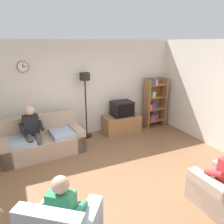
{
  "coord_description": "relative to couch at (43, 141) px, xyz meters",
  "views": [
    {
      "loc": [
        -1.75,
        -3.29,
        2.63
      ],
      "look_at": [
        0.24,
        1.14,
        1.07
      ],
      "focal_mm": 35.02,
      "sensor_mm": 36.0,
      "label": 1
    }
  ],
  "objects": [
    {
      "name": "back_wall_assembly",
      "position": [
        1.3,
        0.82,
        1.04
      ],
      "size": [
        6.2,
        0.17,
        2.7
      ],
      "color": "silver",
      "rests_on": "ground_plane"
    },
    {
      "name": "tv_stand",
      "position": [
        2.36,
        0.41,
        -0.05
      ],
      "size": [
        1.1,
        0.56,
        0.53
      ],
      "color": "olive",
      "rests_on": "ground_plane"
    },
    {
      "name": "floor_lamp",
      "position": [
        1.29,
        0.51,
        1.14
      ],
      "size": [
        0.28,
        0.28,
        1.85
      ],
      "color": "black",
      "rests_on": "ground_plane"
    },
    {
      "name": "person_in_right_armchair",
      "position": [
        2.47,
        -3.06,
        0.29
      ],
      "size": [
        0.52,
        0.54,
        1.12
      ],
      "color": "red",
      "rests_on": "ground_plane"
    },
    {
      "name": "person_in_left_armchair",
      "position": [
        -0.06,
        -2.8,
        0.29
      ],
      "size": [
        0.62,
        0.64,
        1.12
      ],
      "color": "#338C59",
      "rests_on": "ground_plane"
    },
    {
      "name": "bookshelf",
      "position": [
        3.53,
        0.48,
        0.47
      ],
      "size": [
        0.68,
        0.36,
        1.56
      ],
      "color": "olive",
      "rests_on": "ground_plane"
    },
    {
      "name": "ground_plane",
      "position": [
        1.3,
        -1.84,
        -0.31
      ],
      "size": [
        12.0,
        12.0,
        0.0
      ],
      "primitive_type": "plane",
      "color": "brown"
    },
    {
      "name": "couch",
      "position": [
        0.0,
        0.0,
        0.0
      ],
      "size": [
        1.96,
        1.02,
        0.9
      ],
      "color": "tan",
      "rests_on": "ground_plane"
    },
    {
      "name": "person_on_couch",
      "position": [
        -0.22,
        -0.11,
        0.39
      ],
      "size": [
        0.53,
        0.56,
        1.24
      ],
      "color": "black",
      "rests_on": "ground_plane"
    },
    {
      "name": "tv",
      "position": [
        2.36,
        0.38,
        0.43
      ],
      "size": [
        0.6,
        0.49,
        0.44
      ],
      "color": "black",
      "rests_on": "tv_stand"
    }
  ]
}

